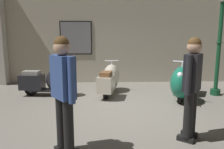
# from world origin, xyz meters

# --- Properties ---
(ground_plane) EXTENTS (60.00, 60.00, 0.00)m
(ground_plane) POSITION_xyz_m (0.00, 0.00, 0.00)
(ground_plane) COLOR slate
(showroom_back_wall) EXTENTS (18.00, 0.63, 3.83)m
(showroom_back_wall) POSITION_xyz_m (-0.15, 3.51, 1.91)
(showroom_back_wall) COLOR #BCB29E
(showroom_back_wall) RESTS_ON ground
(scooter_0) EXTENTS (1.62, 0.59, 0.97)m
(scooter_0) POSITION_xyz_m (-1.95, 1.49, 0.44)
(scooter_0) COLOR black
(scooter_0) RESTS_ON ground
(scooter_1) EXTENTS (0.79, 1.69, 1.00)m
(scooter_1) POSITION_xyz_m (-0.23, 1.75, 0.45)
(scooter_1) COLOR black
(scooter_1) RESTS_ON ground
(scooter_2) EXTENTS (1.36, 1.84, 1.11)m
(scooter_2) POSITION_xyz_m (1.78, 0.95, 0.51)
(scooter_2) COLOR black
(scooter_2) RESTS_ON ground
(lamppost) EXTENTS (0.32, 0.32, 3.01)m
(lamppost) POSITION_xyz_m (2.94, 1.42, 1.79)
(lamppost) COLOR #144728
(lamppost) RESTS_ON ground
(visitor_0) EXTENTS (0.42, 0.48, 1.70)m
(visitor_0) POSITION_xyz_m (1.02, -1.36, 0.98)
(visitor_0) COLOR black
(visitor_0) RESTS_ON ground
(visitor_1) EXTENTS (0.43, 0.48, 1.71)m
(visitor_1) POSITION_xyz_m (-0.97, -1.74, 0.99)
(visitor_1) COLOR black
(visitor_1) RESTS_ON ground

